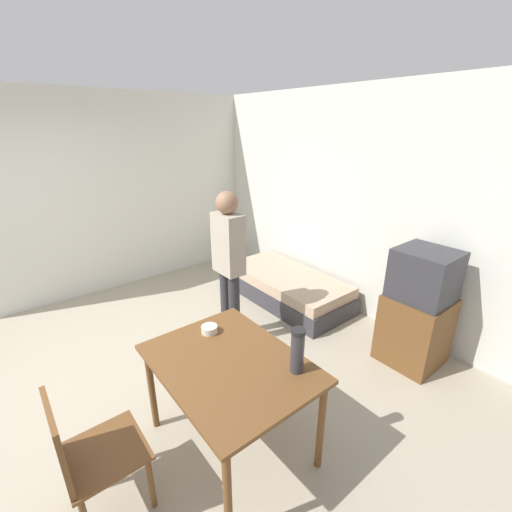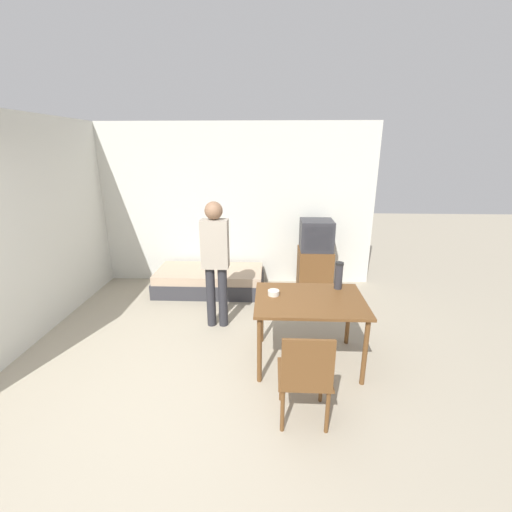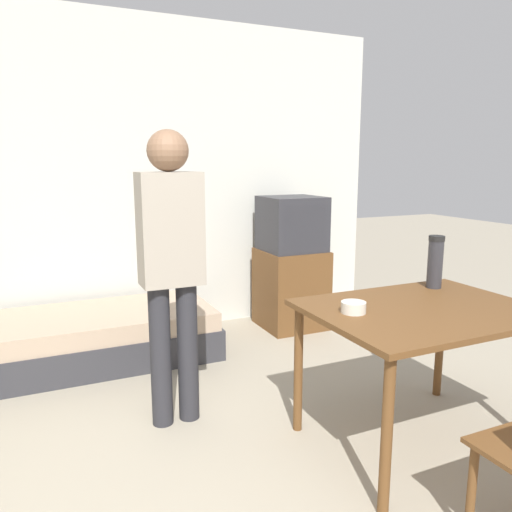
{
  "view_description": "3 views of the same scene",
  "coord_description": "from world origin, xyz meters",
  "px_view_note": "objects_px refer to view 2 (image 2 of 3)",
  "views": [
    {
      "loc": [
        2.86,
        -0.14,
        2.28
      ],
      "look_at": [
        0.44,
        1.78,
        1.08
      ],
      "focal_mm": 24.0,
      "sensor_mm": 36.0,
      "label": 1
    },
    {
      "loc": [
        0.82,
        -2.45,
        2.31
      ],
      "look_at": [
        0.64,
        1.72,
        0.97
      ],
      "focal_mm": 24.0,
      "sensor_mm": 36.0,
      "label": 2
    },
    {
      "loc": [
        -0.57,
        -1.0,
        1.51
      ],
      "look_at": [
        0.74,
        1.88,
        0.9
      ],
      "focal_mm": 35.0,
      "sensor_mm": 36.0,
      "label": 3
    }
  ],
  "objects_px": {
    "person_standing": "(215,256)",
    "mate_bowl": "(274,293)",
    "wooden_chair": "(305,374)",
    "tv": "(315,258)",
    "thermos_flask": "(339,274)",
    "dining_table": "(309,306)",
    "daybed": "(210,280)"
  },
  "relations": [
    {
      "from": "thermos_flask",
      "to": "daybed",
      "type": "bearing_deg",
      "value": 137.8
    },
    {
      "from": "dining_table",
      "to": "person_standing",
      "type": "distance_m",
      "value": 1.39
    },
    {
      "from": "tv",
      "to": "mate_bowl",
      "type": "distance_m",
      "value": 2.06
    },
    {
      "from": "dining_table",
      "to": "thermos_flask",
      "type": "xyz_separation_m",
      "value": [
        0.35,
        0.29,
        0.26
      ]
    },
    {
      "from": "mate_bowl",
      "to": "daybed",
      "type": "bearing_deg",
      "value": 119.6
    },
    {
      "from": "wooden_chair",
      "to": "thermos_flask",
      "type": "relative_size",
      "value": 2.87
    },
    {
      "from": "daybed",
      "to": "wooden_chair",
      "type": "xyz_separation_m",
      "value": [
        1.3,
        -2.83,
        0.32
      ]
    },
    {
      "from": "daybed",
      "to": "wooden_chair",
      "type": "height_order",
      "value": "wooden_chair"
    },
    {
      "from": "dining_table",
      "to": "person_standing",
      "type": "bearing_deg",
      "value": 145.73
    },
    {
      "from": "thermos_flask",
      "to": "dining_table",
      "type": "bearing_deg",
      "value": -139.84
    },
    {
      "from": "dining_table",
      "to": "mate_bowl",
      "type": "xyz_separation_m",
      "value": [
        -0.39,
        0.08,
        0.12
      ]
    },
    {
      "from": "wooden_chair",
      "to": "tv",
      "type": "bearing_deg",
      "value": 81.63
    },
    {
      "from": "tv",
      "to": "mate_bowl",
      "type": "bearing_deg",
      "value": -109.85
    },
    {
      "from": "wooden_chair",
      "to": "person_standing",
      "type": "distance_m",
      "value": 2.03
    },
    {
      "from": "wooden_chair",
      "to": "person_standing",
      "type": "height_order",
      "value": "person_standing"
    },
    {
      "from": "wooden_chair",
      "to": "thermos_flask",
      "type": "xyz_separation_m",
      "value": [
        0.47,
        1.23,
        0.43
      ]
    },
    {
      "from": "daybed",
      "to": "wooden_chair",
      "type": "relative_size",
      "value": 1.96
    },
    {
      "from": "dining_table",
      "to": "tv",
      "type": "bearing_deg",
      "value": 81.19
    },
    {
      "from": "tv",
      "to": "dining_table",
      "type": "height_order",
      "value": "tv"
    },
    {
      "from": "wooden_chair",
      "to": "mate_bowl",
      "type": "height_order",
      "value": "wooden_chair"
    },
    {
      "from": "person_standing",
      "to": "thermos_flask",
      "type": "relative_size",
      "value": 5.33
    },
    {
      "from": "tv",
      "to": "wooden_chair",
      "type": "height_order",
      "value": "tv"
    },
    {
      "from": "person_standing",
      "to": "mate_bowl",
      "type": "distance_m",
      "value": 1.03
    },
    {
      "from": "daybed",
      "to": "thermos_flask",
      "type": "bearing_deg",
      "value": -42.2
    },
    {
      "from": "dining_table",
      "to": "thermos_flask",
      "type": "bearing_deg",
      "value": 40.16
    },
    {
      "from": "tv",
      "to": "dining_table",
      "type": "bearing_deg",
      "value": -98.81
    },
    {
      "from": "mate_bowl",
      "to": "thermos_flask",
      "type": "bearing_deg",
      "value": 16.49
    },
    {
      "from": "person_standing",
      "to": "thermos_flask",
      "type": "xyz_separation_m",
      "value": [
        1.47,
        -0.47,
        -0.05
      ]
    },
    {
      "from": "dining_table",
      "to": "mate_bowl",
      "type": "bearing_deg",
      "value": 168.62
    },
    {
      "from": "wooden_chair",
      "to": "person_standing",
      "type": "relative_size",
      "value": 0.54
    },
    {
      "from": "dining_table",
      "to": "mate_bowl",
      "type": "relative_size",
      "value": 9.33
    },
    {
      "from": "wooden_chair",
      "to": "daybed",
      "type": "bearing_deg",
      "value": 114.61
    }
  ]
}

